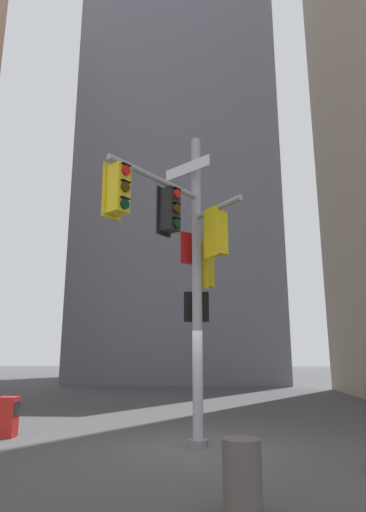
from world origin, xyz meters
name	(u,v)px	position (x,y,z in m)	size (l,w,h in m)	color
ground	(198,447)	(0.00, 0.00, 0.00)	(120.00, 120.00, 0.00)	#474749
building_mid_block	(182,184)	(-2.06, 24.81, 16.54)	(14.72, 14.72, 33.08)	slate
signal_pole_assembly	(187,251)	(-0.21, -0.49, 4.29)	(2.82, 2.92, 7.33)	#9EA0A3
newspaper_box	(7,417)	(-4.71, 0.80, 0.47)	(0.45, 0.36, 0.94)	red
trash_bin	(242,477)	(0.68, -3.98, 0.46)	(0.51, 0.51, 0.92)	#59514C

